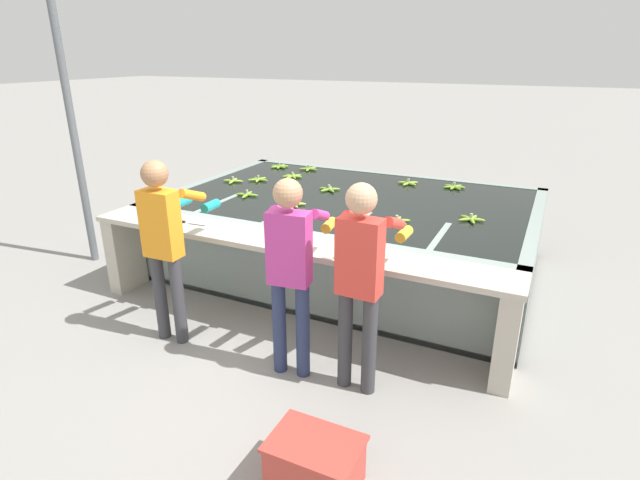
{
  "coord_description": "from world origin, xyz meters",
  "views": [
    {
      "loc": [
        2.12,
        -3.42,
        2.47
      ],
      "look_at": [
        0.0,
        1.01,
        0.62
      ],
      "focal_mm": 28.0,
      "sensor_mm": 36.0,
      "label": 1
    }
  ],
  "objects_px": {
    "banana_bunch_floating_2": "(293,176)",
    "banana_bunch_floating_1": "(408,183)",
    "banana_bunch_floating_12": "(309,169)",
    "crate": "(315,463)",
    "banana_bunch_floating_8": "(294,204)",
    "banana_bunch_floating_11": "(175,201)",
    "banana_bunch_floating_4": "(397,221)",
    "banana_bunch_floating_13": "(258,179)",
    "banana_bunch_floating_0": "(247,195)",
    "worker_1": "(291,261)",
    "support_post_left": "(73,132)",
    "banana_bunch_floating_5": "(329,189)",
    "banana_bunch_floating_7": "(298,221)",
    "banana_bunch_floating_3": "(233,181)",
    "worker_0": "(165,236)",
    "banana_bunch_floating_6": "(454,187)",
    "banana_bunch_floating_9": "(279,166)",
    "knife_0": "(187,222)",
    "banana_bunch_floating_10": "(471,219)",
    "worker_2": "(361,271)"
  },
  "relations": [
    {
      "from": "banana_bunch_floating_12",
      "to": "crate",
      "type": "distance_m",
      "value": 4.8
    },
    {
      "from": "banana_bunch_floating_7",
      "to": "banana_bunch_floating_12",
      "type": "distance_m",
      "value": 2.36
    },
    {
      "from": "banana_bunch_floating_6",
      "to": "support_post_left",
      "type": "height_order",
      "value": "support_post_left"
    },
    {
      "from": "banana_bunch_floating_7",
      "to": "banana_bunch_floating_10",
      "type": "bearing_deg",
      "value": 27.74
    },
    {
      "from": "worker_1",
      "to": "support_post_left",
      "type": "relative_size",
      "value": 0.51
    },
    {
      "from": "banana_bunch_floating_0",
      "to": "banana_bunch_floating_7",
      "type": "relative_size",
      "value": 1.02
    },
    {
      "from": "banana_bunch_floating_0",
      "to": "banana_bunch_floating_11",
      "type": "bearing_deg",
      "value": -134.74
    },
    {
      "from": "banana_bunch_floating_12",
      "to": "worker_2",
      "type": "bearing_deg",
      "value": -57.5
    },
    {
      "from": "worker_1",
      "to": "support_post_left",
      "type": "distance_m",
      "value": 3.59
    },
    {
      "from": "banana_bunch_floating_2",
      "to": "banana_bunch_floating_13",
      "type": "bearing_deg",
      "value": -131.84
    },
    {
      "from": "worker_2",
      "to": "banana_bunch_floating_1",
      "type": "height_order",
      "value": "worker_2"
    },
    {
      "from": "banana_bunch_floating_5",
      "to": "banana_bunch_floating_7",
      "type": "distance_m",
      "value": 1.27
    },
    {
      "from": "banana_bunch_floating_3",
      "to": "crate",
      "type": "height_order",
      "value": "banana_bunch_floating_3"
    },
    {
      "from": "banana_bunch_floating_9",
      "to": "banana_bunch_floating_13",
      "type": "relative_size",
      "value": 1.01
    },
    {
      "from": "worker_0",
      "to": "worker_1",
      "type": "xyz_separation_m",
      "value": [
        1.22,
        0.02,
        -0.02
      ]
    },
    {
      "from": "banana_bunch_floating_0",
      "to": "banana_bunch_floating_7",
      "type": "bearing_deg",
      "value": -31.38
    },
    {
      "from": "crate",
      "to": "banana_bunch_floating_0",
      "type": "bearing_deg",
      "value": 129.39
    },
    {
      "from": "worker_1",
      "to": "banana_bunch_floating_0",
      "type": "relative_size",
      "value": 5.78
    },
    {
      "from": "banana_bunch_floating_4",
      "to": "banana_bunch_floating_1",
      "type": "bearing_deg",
      "value": 101.95
    },
    {
      "from": "banana_bunch_floating_8",
      "to": "crate",
      "type": "relative_size",
      "value": 0.5
    },
    {
      "from": "banana_bunch_floating_12",
      "to": "banana_bunch_floating_6",
      "type": "bearing_deg",
      "value": -3.45
    },
    {
      "from": "crate",
      "to": "support_post_left",
      "type": "height_order",
      "value": "support_post_left"
    },
    {
      "from": "banana_bunch_floating_6",
      "to": "banana_bunch_floating_11",
      "type": "bearing_deg",
      "value": -143.44
    },
    {
      "from": "banana_bunch_floating_4",
      "to": "crate",
      "type": "distance_m",
      "value": 2.63
    },
    {
      "from": "worker_1",
      "to": "banana_bunch_floating_12",
      "type": "bearing_deg",
      "value": 114.6
    },
    {
      "from": "banana_bunch_floating_13",
      "to": "banana_bunch_floating_10",
      "type": "bearing_deg",
      "value": -9.8
    },
    {
      "from": "banana_bunch_floating_8",
      "to": "support_post_left",
      "type": "height_order",
      "value": "support_post_left"
    },
    {
      "from": "banana_bunch_floating_11",
      "to": "support_post_left",
      "type": "relative_size",
      "value": 0.09
    },
    {
      "from": "banana_bunch_floating_3",
      "to": "banana_bunch_floating_12",
      "type": "bearing_deg",
      "value": 61.85
    },
    {
      "from": "banana_bunch_floating_7",
      "to": "banana_bunch_floating_12",
      "type": "relative_size",
      "value": 1.0
    },
    {
      "from": "banana_bunch_floating_0",
      "to": "banana_bunch_floating_3",
      "type": "xyz_separation_m",
      "value": [
        -0.54,
        0.48,
        0.0
      ]
    },
    {
      "from": "banana_bunch_floating_0",
      "to": "banana_bunch_floating_1",
      "type": "bearing_deg",
      "value": 41.14
    },
    {
      "from": "banana_bunch_floating_12",
      "to": "support_post_left",
      "type": "distance_m",
      "value": 3.04
    },
    {
      "from": "banana_bunch_floating_10",
      "to": "banana_bunch_floating_2",
      "type": "bearing_deg",
      "value": 161.35
    },
    {
      "from": "banana_bunch_floating_11",
      "to": "banana_bunch_floating_4",
      "type": "bearing_deg",
      "value": 9.41
    },
    {
      "from": "banana_bunch_floating_5",
      "to": "support_post_left",
      "type": "height_order",
      "value": "support_post_left"
    },
    {
      "from": "banana_bunch_floating_6",
      "to": "worker_0",
      "type": "bearing_deg",
      "value": -120.28
    },
    {
      "from": "banana_bunch_floating_2",
      "to": "banana_bunch_floating_11",
      "type": "bearing_deg",
      "value": -110.72
    },
    {
      "from": "banana_bunch_floating_11",
      "to": "knife_0",
      "type": "height_order",
      "value": "banana_bunch_floating_11"
    },
    {
      "from": "banana_bunch_floating_1",
      "to": "banana_bunch_floating_13",
      "type": "xyz_separation_m",
      "value": [
        -1.84,
        -0.67,
        0.0
      ]
    },
    {
      "from": "worker_2",
      "to": "banana_bunch_floating_0",
      "type": "bearing_deg",
      "value": 141.42
    },
    {
      "from": "banana_bunch_floating_8",
      "to": "banana_bunch_floating_12",
      "type": "xyz_separation_m",
      "value": [
        -0.65,
        1.65,
        0.0
      ]
    },
    {
      "from": "worker_0",
      "to": "banana_bunch_floating_7",
      "type": "relative_size",
      "value": 5.98
    },
    {
      "from": "worker_2",
      "to": "banana_bunch_floating_4",
      "type": "bearing_deg",
      "value": 97.25
    },
    {
      "from": "worker_0",
      "to": "banana_bunch_floating_12",
      "type": "bearing_deg",
      "value": 94.6
    },
    {
      "from": "banana_bunch_floating_1",
      "to": "banana_bunch_floating_11",
      "type": "xyz_separation_m",
      "value": [
        -2.14,
        -1.94,
        0.0
      ]
    },
    {
      "from": "worker_0",
      "to": "worker_1",
      "type": "distance_m",
      "value": 1.22
    },
    {
      "from": "worker_0",
      "to": "banana_bunch_floating_13",
      "type": "relative_size",
      "value": 5.98
    },
    {
      "from": "banana_bunch_floating_2",
      "to": "banana_bunch_floating_1",
      "type": "bearing_deg",
      "value": 11.7
    },
    {
      "from": "banana_bunch_floating_2",
      "to": "banana_bunch_floating_12",
      "type": "xyz_separation_m",
      "value": [
        -0.01,
        0.5,
        0.0
      ]
    }
  ]
}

